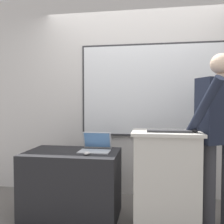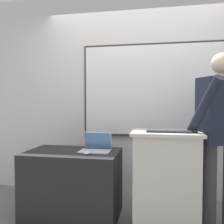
{
  "view_description": "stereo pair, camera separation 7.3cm",
  "coord_description": "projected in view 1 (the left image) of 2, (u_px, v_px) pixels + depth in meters",
  "views": [
    {
      "loc": [
        0.16,
        -1.99,
        1.26
      ],
      "look_at": [
        -0.21,
        0.42,
        1.16
      ],
      "focal_mm": 38.0,
      "sensor_mm": 36.0,
      "label": 1
    },
    {
      "loc": [
        0.24,
        -1.98,
        1.26
      ],
      "look_at": [
        -0.21,
        0.42,
        1.16
      ],
      "focal_mm": 38.0,
      "sensor_mm": 36.0,
      "label": 2
    }
  ],
  "objects": [
    {
      "name": "computer_mouse_by_laptop",
      "position": [
        87.0,
        153.0,
        2.41
      ],
      "size": [
        0.06,
        0.1,
        0.03
      ],
      "color": "silver",
      "rests_on": "side_desk"
    },
    {
      "name": "lectern_podium",
      "position": [
        166.0,
        181.0,
        2.32
      ],
      "size": [
        0.66,
        0.45,
        0.98
      ],
      "color": "#BCB7AD",
      "rests_on": "ground_plane"
    },
    {
      "name": "side_desk",
      "position": [
        72.0,
        184.0,
        2.6
      ],
      "size": [
        1.01,
        0.63,
        0.73
      ],
      "color": "black",
      "rests_on": "ground_plane"
    },
    {
      "name": "computer_mouse_by_keyboard",
      "position": [
        194.0,
        131.0,
        2.21
      ],
      "size": [
        0.06,
        0.1,
        0.03
      ],
      "color": "black",
      "rests_on": "lectern_podium"
    },
    {
      "name": "back_wall",
      "position": [
        138.0,
        94.0,
        3.25
      ],
      "size": [
        6.4,
        0.17,
        2.74
      ],
      "color": "silver",
      "rests_on": "ground_plane"
    },
    {
      "name": "person_presenter",
      "position": [
        220.0,
        127.0,
        2.34
      ],
      "size": [
        0.62,
        0.72,
        1.74
      ],
      "rotation": [
        0.0,
        0.0,
        0.48
      ],
      "color": "#333338",
      "rests_on": "ground_plane"
    },
    {
      "name": "wireless_keyboard",
      "position": [
        169.0,
        131.0,
        2.24
      ],
      "size": [
        0.41,
        0.12,
        0.02
      ],
      "color": "#2D2D30",
      "rests_on": "lectern_podium"
    },
    {
      "name": "laptop",
      "position": [
        96.0,
        145.0,
        2.64
      ],
      "size": [
        0.33,
        0.29,
        0.2
      ],
      "color": "#B7BABF",
      "rests_on": "side_desk"
    }
  ]
}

